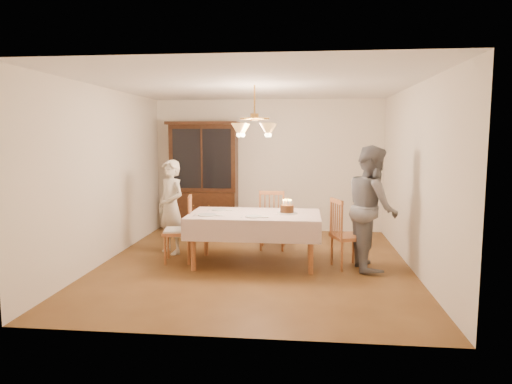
# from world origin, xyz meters

# --- Properties ---
(ground) EXTENTS (5.00, 5.00, 0.00)m
(ground) POSITION_xyz_m (0.00, 0.00, 0.00)
(ground) COLOR brown
(ground) RESTS_ON ground
(room_shell) EXTENTS (5.00, 5.00, 5.00)m
(room_shell) POSITION_xyz_m (0.00, 0.00, 1.58)
(room_shell) COLOR white
(room_shell) RESTS_ON ground
(dining_table) EXTENTS (1.90, 1.10, 0.76)m
(dining_table) POSITION_xyz_m (0.00, 0.00, 0.68)
(dining_table) COLOR #95522B
(dining_table) RESTS_ON ground
(china_hutch) EXTENTS (1.38, 0.54, 2.16)m
(china_hutch) POSITION_xyz_m (-1.25, 2.25, 1.04)
(china_hutch) COLOR black
(china_hutch) RESTS_ON ground
(chair_far_side) EXTENTS (0.44, 0.42, 1.00)m
(chair_far_side) POSITION_xyz_m (0.20, 0.95, 0.44)
(chair_far_side) COLOR #95522B
(chair_far_side) RESTS_ON ground
(chair_left_end) EXTENTS (0.49, 0.51, 1.00)m
(chair_left_end) POSITION_xyz_m (-1.15, 0.01, 0.45)
(chair_left_end) COLOR #95522B
(chair_left_end) RESTS_ON ground
(chair_right_end) EXTENTS (0.54, 0.55, 1.00)m
(chair_right_end) POSITION_xyz_m (1.34, -0.03, 0.44)
(chair_right_end) COLOR #95522B
(chair_right_end) RESTS_ON ground
(elderly_woman) EXTENTS (0.66, 0.62, 1.51)m
(elderly_woman) POSITION_xyz_m (-1.40, 0.50, 0.75)
(elderly_woman) COLOR beige
(elderly_woman) RESTS_ON ground
(adult_in_grey) EXTENTS (0.75, 0.92, 1.76)m
(adult_in_grey) POSITION_xyz_m (1.67, -0.03, 0.88)
(adult_in_grey) COLOR slate
(adult_in_grey) RESTS_ON ground
(birthday_cake) EXTENTS (0.30, 0.30, 0.20)m
(birthday_cake) POSITION_xyz_m (0.47, 0.06, 0.81)
(birthday_cake) COLOR white
(birthday_cake) RESTS_ON dining_table
(place_setting_near_left) EXTENTS (0.42, 0.27, 0.02)m
(place_setting_near_left) POSITION_xyz_m (-0.64, -0.24, 0.77)
(place_setting_near_left) COLOR white
(place_setting_near_left) RESTS_ON dining_table
(place_setting_near_right) EXTENTS (0.39, 0.24, 0.02)m
(place_setting_near_right) POSITION_xyz_m (0.03, -0.30, 0.77)
(place_setting_near_right) COLOR white
(place_setting_near_right) RESTS_ON dining_table
(place_setting_far_left) EXTENTS (0.38, 0.23, 0.02)m
(place_setting_far_left) POSITION_xyz_m (-0.56, 0.24, 0.77)
(place_setting_far_left) COLOR white
(place_setting_far_left) RESTS_ON dining_table
(chandelier) EXTENTS (0.62, 0.62, 0.73)m
(chandelier) POSITION_xyz_m (-0.00, -0.00, 1.98)
(chandelier) COLOR #BF8C3F
(chandelier) RESTS_ON ground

